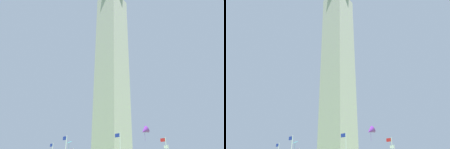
% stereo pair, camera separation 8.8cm
% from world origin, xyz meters
% --- Properties ---
extents(obelisk_monument, '(6.74, 6.74, 61.24)m').
position_xyz_m(obelisk_monument, '(0.00, 0.00, 30.62)').
color(obelisk_monument, '#A8A399').
rests_on(obelisk_monument, ground).
extents(kite_cyan_diamond, '(1.00, 0.95, 1.41)m').
position_xyz_m(kite_cyan_diamond, '(3.72, 9.49, 8.95)').
color(kite_cyan_diamond, '#33C6D1').
extents(kite_purple_delta, '(2.36, 2.50, 3.16)m').
position_xyz_m(kite_purple_delta, '(-8.65, -0.26, 11.30)').
color(kite_purple_delta, purple).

